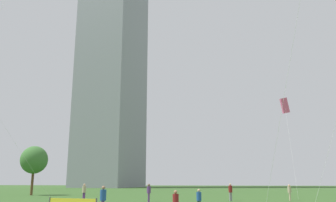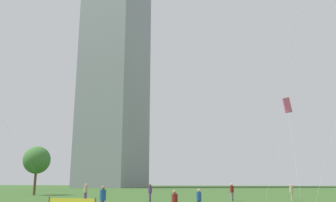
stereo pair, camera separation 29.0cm
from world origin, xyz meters
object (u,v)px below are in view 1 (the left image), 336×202
(person_standing_2, at_px, (149,192))
(kite_flying_2, at_px, (285,106))
(person_standing_1, at_px, (176,202))
(person_standing_6, at_px, (84,191))
(person_standing_3, at_px, (230,191))
(person_standing_5, at_px, (290,191))
(distant_highrise_0, at_px, (114,31))
(person_standing_4, at_px, (103,198))
(person_standing_0, at_px, (199,199))
(park_tree_0, at_px, (34,160))

(person_standing_2, height_order, kite_flying_2, kite_flying_2)
(person_standing_1, xyz_separation_m, person_standing_6, (-11.79, 15.58, 0.13))
(kite_flying_2, bearing_deg, person_standing_1, -110.47)
(person_standing_6, bearing_deg, person_standing_3, -139.93)
(person_standing_5, distance_m, distant_highrise_0, 97.87)
(person_standing_2, relative_size, person_standing_5, 1.04)
(person_standing_1, relative_size, person_standing_4, 0.88)
(person_standing_0, relative_size, person_standing_3, 0.85)
(person_standing_2, relative_size, park_tree_0, 0.25)
(person_standing_3, height_order, distant_highrise_0, distant_highrise_0)
(person_standing_0, bearing_deg, person_standing_6, -16.45)
(person_standing_1, distance_m, person_standing_5, 21.95)
(person_standing_4, height_order, kite_flying_2, kite_flying_2)
(person_standing_3, bearing_deg, person_standing_4, -155.41)
(person_standing_1, distance_m, distant_highrise_0, 109.46)
(person_standing_5, bearing_deg, person_standing_4, 142.84)
(person_standing_6, height_order, distant_highrise_0, distant_highrise_0)
(person_standing_0, distance_m, person_standing_3, 13.98)
(person_standing_4, xyz_separation_m, person_standing_6, (-6.87, 13.81, 0.01))
(person_standing_4, distance_m, person_standing_5, 23.13)
(person_standing_1, bearing_deg, person_standing_0, 117.53)
(person_standing_0, relative_size, person_standing_5, 0.90)
(kite_flying_2, bearing_deg, person_standing_2, -133.30)
(person_standing_3, distance_m, person_standing_5, 6.38)
(person_standing_2, distance_m, park_tree_0, 25.34)
(person_standing_0, height_order, person_standing_4, person_standing_4)
(person_standing_2, distance_m, distant_highrise_0, 96.01)
(person_standing_0, bearing_deg, person_standing_4, 50.34)
(person_standing_2, relative_size, person_standing_4, 1.00)
(person_standing_6, height_order, park_tree_0, park_tree_0)
(person_standing_5, bearing_deg, person_standing_6, 102.91)
(person_standing_5, xyz_separation_m, park_tree_0, (-35.13, 9.31, 4.15))
(park_tree_0, bearing_deg, person_standing_1, -48.77)
(person_standing_1, xyz_separation_m, person_standing_5, (9.73, 19.67, 0.08))
(person_standing_0, bearing_deg, person_standing_2, -36.96)
(kite_flying_2, distance_m, distant_highrise_0, 83.54)
(person_standing_3, relative_size, kite_flying_2, 0.13)
(person_standing_0, height_order, person_standing_1, person_standing_1)
(person_standing_2, height_order, park_tree_0, park_tree_0)
(person_standing_1, relative_size, distant_highrise_0, 0.01)
(person_standing_4, bearing_deg, person_standing_6, 19.23)
(person_standing_3, bearing_deg, park_tree_0, 121.24)
(park_tree_0, bearing_deg, kite_flying_2, 6.11)
(person_standing_5, relative_size, park_tree_0, 0.24)
(kite_flying_2, bearing_deg, park_tree_0, -173.89)
(person_standing_1, distance_m, person_standing_2, 15.67)
(person_standing_1, relative_size, person_standing_3, 0.87)
(person_standing_2, relative_size, kite_flying_2, 0.12)
(kite_flying_2, relative_size, park_tree_0, 2.00)
(person_standing_0, height_order, person_standing_2, person_standing_2)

